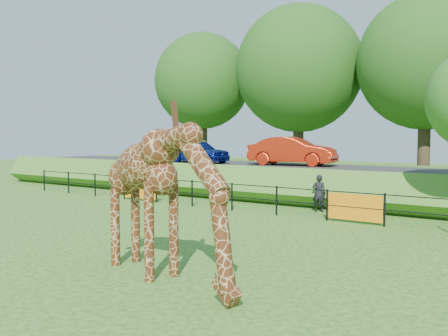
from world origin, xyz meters
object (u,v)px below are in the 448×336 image
(car_blue, at_px, (198,151))
(visitor, at_px, (319,193))
(giraffe, at_px, (165,202))
(car_red, at_px, (292,151))

(car_blue, distance_m, visitor, 9.92)
(giraffe, bearing_deg, car_blue, 141.88)
(giraffe, distance_m, visitor, 10.31)
(car_red, xyz_separation_m, visitor, (3.64, -4.90, -1.42))
(giraffe, bearing_deg, car_red, 123.87)
(giraffe, xyz_separation_m, visitor, (-1.09, 10.21, -0.91))
(car_blue, bearing_deg, car_red, -75.74)
(giraffe, relative_size, visitor, 3.14)
(car_blue, xyz_separation_m, car_red, (5.35, 0.92, 0.08))
(giraffe, height_order, visitor, giraffe)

